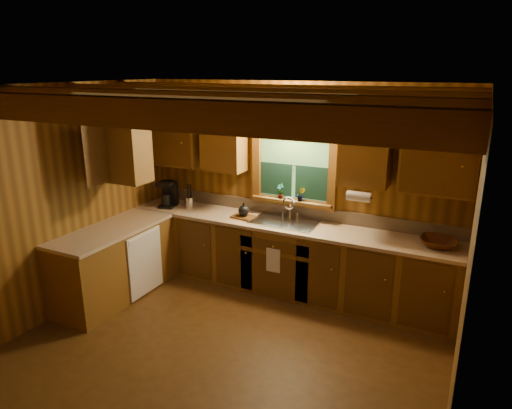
{
  "coord_description": "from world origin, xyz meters",
  "views": [
    {
      "loc": [
        2.08,
        -3.39,
        2.75
      ],
      "look_at": [
        0.0,
        0.8,
        1.35
      ],
      "focal_mm": 32.16,
      "sensor_mm": 36.0,
      "label": 1
    }
  ],
  "objects_px": {
    "cutting_board": "(244,217)",
    "sink": "(285,226)",
    "coffee_maker": "(169,194)",
    "wicker_basket": "(439,243)"
  },
  "relations": [
    {
      "from": "coffee_maker",
      "to": "cutting_board",
      "type": "bearing_deg",
      "value": -13.27
    },
    {
      "from": "sink",
      "to": "wicker_basket",
      "type": "xyz_separation_m",
      "value": [
        1.8,
        -0.01,
        0.09
      ]
    },
    {
      "from": "sink",
      "to": "wicker_basket",
      "type": "relative_size",
      "value": 2.11
    },
    {
      "from": "coffee_maker",
      "to": "wicker_basket",
      "type": "relative_size",
      "value": 0.92
    },
    {
      "from": "coffee_maker",
      "to": "wicker_basket",
      "type": "xyz_separation_m",
      "value": [
        3.51,
        0.06,
        -0.13
      ]
    },
    {
      "from": "cutting_board",
      "to": "coffee_maker",
      "type": "bearing_deg",
      "value": -174.06
    },
    {
      "from": "coffee_maker",
      "to": "cutting_board",
      "type": "xyz_separation_m",
      "value": [
        1.17,
        0.0,
        -0.16
      ]
    },
    {
      "from": "cutting_board",
      "to": "sink",
      "type": "bearing_deg",
      "value": 12.49
    },
    {
      "from": "sink",
      "to": "wicker_basket",
      "type": "distance_m",
      "value": 1.8
    },
    {
      "from": "sink",
      "to": "wicker_basket",
      "type": "bearing_deg",
      "value": -0.19
    }
  ]
}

